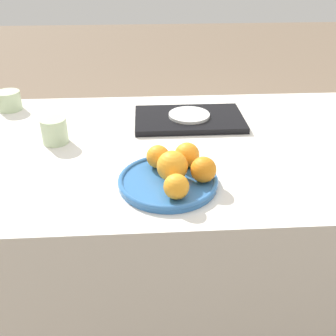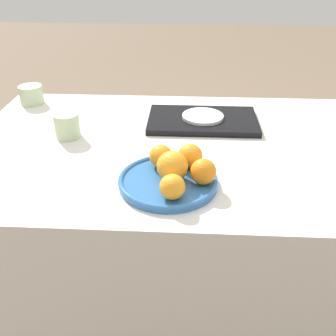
# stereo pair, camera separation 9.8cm
# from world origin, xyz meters

# --- Properties ---
(ground_plane) EXTENTS (12.00, 12.00, 0.00)m
(ground_plane) POSITION_xyz_m (0.00, 0.00, 0.00)
(ground_plane) COLOR #7A6651
(table) EXTENTS (1.52, 0.84, 0.74)m
(table) POSITION_xyz_m (0.00, 0.00, 0.37)
(table) COLOR silver
(table) RESTS_ON ground_plane
(fruit_platter) EXTENTS (0.26, 0.26, 0.02)m
(fruit_platter) POSITION_xyz_m (-0.12, -0.23, 0.75)
(fruit_platter) COLOR #336BAD
(fruit_platter) RESTS_ON table
(orange_0) EXTENTS (0.08, 0.08, 0.08)m
(orange_0) POSITION_xyz_m (-0.11, -0.23, 0.79)
(orange_0) COLOR orange
(orange_0) RESTS_ON fruit_platter
(orange_1) EXTENTS (0.07, 0.07, 0.07)m
(orange_1) POSITION_xyz_m (-0.03, -0.24, 0.79)
(orange_1) COLOR orange
(orange_1) RESTS_ON fruit_platter
(orange_2) EXTENTS (0.06, 0.06, 0.06)m
(orange_2) POSITION_xyz_m (-0.10, -0.31, 0.78)
(orange_2) COLOR orange
(orange_2) RESTS_ON fruit_platter
(orange_3) EXTENTS (0.07, 0.07, 0.07)m
(orange_3) POSITION_xyz_m (-0.06, -0.16, 0.79)
(orange_3) COLOR orange
(orange_3) RESTS_ON fruit_platter
(orange_4) EXTENTS (0.06, 0.06, 0.06)m
(orange_4) POSITION_xyz_m (-0.14, -0.16, 0.78)
(orange_4) COLOR orange
(orange_4) RESTS_ON fruit_platter
(serving_tray) EXTENTS (0.37, 0.22, 0.02)m
(serving_tray) POSITION_xyz_m (-0.02, 0.16, 0.75)
(serving_tray) COLOR black
(serving_tray) RESTS_ON table
(side_plate) EXTENTS (0.14, 0.14, 0.01)m
(side_plate) POSITION_xyz_m (-0.02, 0.16, 0.76)
(side_plate) COLOR silver
(side_plate) RESTS_ON serving_tray
(cup_1) EXTENTS (0.08, 0.08, 0.08)m
(cup_1) POSITION_xyz_m (-0.45, 0.03, 0.78)
(cup_1) COLOR #B7CC9E
(cup_1) RESTS_ON table
(cup_2) EXTENTS (0.09, 0.09, 0.07)m
(cup_2) POSITION_xyz_m (-0.67, 0.32, 0.77)
(cup_2) COLOR #B7CC9E
(cup_2) RESTS_ON table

